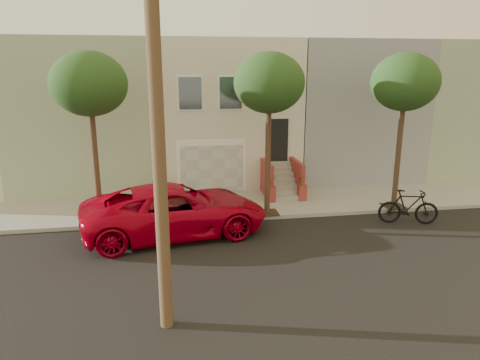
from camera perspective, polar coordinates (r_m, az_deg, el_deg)
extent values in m
plane|color=black|center=(13.96, 3.05, -10.28)|extent=(90.00, 90.00, 0.00)
cube|color=#99978B|center=(18.84, -0.38, -3.29)|extent=(40.00, 3.70, 0.15)
cube|color=beige|center=(23.82, -2.59, 9.28)|extent=(7.00, 8.00, 7.00)
cube|color=gray|center=(24.01, -19.11, 8.54)|extent=(6.50, 8.00, 7.00)
cube|color=gray|center=(25.52, 12.97, 9.28)|extent=(6.50, 8.00, 7.00)
cube|color=gray|center=(28.59, 25.28, 8.81)|extent=(6.50, 8.00, 7.00)
cube|color=white|center=(20.17, -3.73, 1.80)|extent=(3.20, 0.12, 2.50)
cube|color=beige|center=(20.13, -3.71, 1.48)|extent=(2.90, 0.06, 2.20)
cube|color=#99978B|center=(18.70, -3.11, -3.17)|extent=(3.20, 3.70, 0.02)
cube|color=maroon|center=(20.03, -9.87, -1.52)|extent=(1.40, 0.45, 0.44)
cube|color=black|center=(20.42, 4.95, 5.22)|extent=(1.00, 0.06, 2.00)
cube|color=#3F4751|center=(19.58, -6.56, 11.26)|extent=(1.00, 0.06, 1.40)
cube|color=white|center=(19.60, -6.56, 11.27)|extent=(1.15, 0.05, 1.55)
cube|color=#3F4751|center=(19.75, -1.23, 11.38)|extent=(1.00, 0.06, 1.40)
cube|color=white|center=(19.77, -1.24, 11.38)|extent=(1.15, 0.05, 1.55)
cube|color=#3F4751|center=(20.08, 3.96, 11.40)|extent=(1.00, 0.06, 1.40)
cube|color=white|center=(20.10, 3.95, 11.41)|extent=(1.15, 0.05, 1.55)
cube|color=#99978B|center=(19.26, 6.09, -2.42)|extent=(1.20, 0.28, 0.20)
cube|color=#99978B|center=(19.46, 5.89, -1.62)|extent=(1.20, 0.28, 0.20)
cube|color=#99978B|center=(19.66, 5.70, -0.84)|extent=(1.20, 0.28, 0.20)
cube|color=#99978B|center=(19.87, 5.51, -0.07)|extent=(1.20, 0.28, 0.20)
cube|color=#99978B|center=(20.09, 5.32, 0.68)|extent=(1.20, 0.28, 0.20)
cube|color=#99978B|center=(20.30, 5.14, 1.42)|extent=(1.20, 0.28, 0.20)
cube|color=#99978B|center=(20.52, 4.96, 2.14)|extent=(1.20, 0.28, 0.20)
cube|color=maroon|center=(19.68, 3.54, 0.13)|extent=(0.18, 1.96, 1.60)
cube|color=maroon|center=(20.03, 7.45, 0.29)|extent=(0.18, 1.96, 1.60)
cube|color=maroon|center=(18.98, 4.10, -1.84)|extent=(0.35, 0.35, 0.70)
imported|color=#1E3E16|center=(18.82, 4.13, -0.17)|extent=(0.40, 0.35, 0.45)
cube|color=maroon|center=(19.34, 8.15, -1.64)|extent=(0.35, 0.35, 0.70)
imported|color=#1E3E16|center=(19.19, 8.21, 0.01)|extent=(0.41, 0.35, 0.45)
cube|color=#2D2116|center=(17.46, -17.83, -5.22)|extent=(0.90, 0.90, 0.02)
cylinder|color=#372519|center=(16.88, -18.38, 1.49)|extent=(0.22, 0.22, 4.20)
ellipsoid|color=#1E3E16|center=(16.50, -19.24, 11.85)|extent=(2.70, 2.57, 2.29)
cube|color=#2D2116|center=(17.64, 3.57, -4.31)|extent=(0.90, 0.90, 0.02)
cylinder|color=#372519|center=(17.07, 3.68, 2.36)|extent=(0.22, 0.22, 4.20)
ellipsoid|color=#1E3E16|center=(16.69, 3.85, 12.64)|extent=(2.70, 2.57, 2.29)
cube|color=#2D2116|center=(19.56, 19.51, -3.23)|extent=(0.90, 0.90, 0.02)
cylinder|color=#372519|center=(19.05, 20.05, 2.78)|extent=(0.22, 0.22, 4.20)
ellipsoid|color=#1E3E16|center=(18.71, 20.88, 11.95)|extent=(2.70, 2.57, 2.29)
cylinder|color=#4C3723|center=(9.20, -10.89, 8.91)|extent=(0.30, 0.30, 10.00)
imported|color=#AD0019|center=(15.72, -8.48, -3.94)|extent=(6.95, 4.04, 1.82)
imported|color=black|center=(17.87, 21.26, -3.30)|extent=(2.34, 1.20, 1.35)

